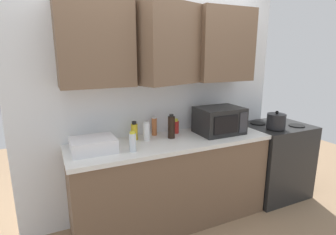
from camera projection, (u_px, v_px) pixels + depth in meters
wall_back_with_cabinets at (162, 71)px, 2.71m from camera, size 2.90×0.52×2.60m
counter_run at (171, 181)px, 2.77m from camera, size 2.03×0.63×0.90m
stove_range at (273, 160)px, 3.33m from camera, size 0.76×0.64×0.91m
kettle at (276, 121)px, 3.01m from camera, size 0.20×0.20×0.21m
microwave at (219, 120)px, 2.87m from camera, size 0.48×0.37×0.28m
dish_rack at (93, 145)px, 2.34m from camera, size 0.38×0.30×0.12m
bottle_spice_jar at (154, 126)px, 2.80m from camera, size 0.06×0.06×0.20m
bottle_soy_dark at (171, 127)px, 2.69m from camera, size 0.07×0.07×0.25m
bottle_clear_tall at (133, 142)px, 2.33m from camera, size 0.06×0.06×0.18m
bottle_white_jar at (146, 131)px, 2.62m from camera, size 0.06×0.06×0.19m
bottle_yellow_mustard at (134, 131)px, 2.65m from camera, size 0.07×0.07×0.19m
bottle_red_sauce at (176, 127)px, 2.87m from camera, size 0.06×0.06×0.16m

